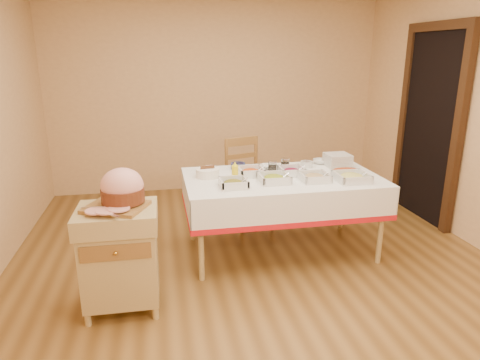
{
  "coord_description": "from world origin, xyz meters",
  "views": [
    {
      "loc": [
        -0.83,
        -3.4,
        1.87
      ],
      "look_at": [
        -0.12,
        0.2,
        0.78
      ],
      "focal_mm": 32.0,
      "sensor_mm": 36.0,
      "label": 1
    }
  ],
  "objects_px": {
    "ham_on_board": "(121,191)",
    "brass_platter": "(346,172)",
    "dining_table": "(282,193)",
    "bread_basket": "(208,173)",
    "mustard_bottle": "(235,173)",
    "butcher_cart": "(120,253)",
    "dining_chair": "(247,181)",
    "plate_stack": "(338,160)",
    "preserve_jar_left": "(272,167)",
    "preserve_jar_right": "(285,164)"
  },
  "relations": [
    {
      "from": "ham_on_board",
      "to": "brass_platter",
      "type": "xyz_separation_m",
      "value": [
        2.03,
        0.67,
        -0.15
      ]
    },
    {
      "from": "dining_table",
      "to": "bread_basket",
      "type": "distance_m",
      "value": 0.73
    },
    {
      "from": "ham_on_board",
      "to": "mustard_bottle",
      "type": "xyz_separation_m",
      "value": [
        0.94,
        0.62,
        -0.09
      ]
    },
    {
      "from": "butcher_cart",
      "to": "brass_platter",
      "type": "height_order",
      "value": "butcher_cart"
    },
    {
      "from": "bread_basket",
      "to": "dining_chair",
      "type": "bearing_deg",
      "value": 50.96
    },
    {
      "from": "bread_basket",
      "to": "plate_stack",
      "type": "distance_m",
      "value": 1.35
    },
    {
      "from": "butcher_cart",
      "to": "ham_on_board",
      "type": "distance_m",
      "value": 0.47
    },
    {
      "from": "butcher_cart",
      "to": "dining_table",
      "type": "bearing_deg",
      "value": 26.53
    },
    {
      "from": "dining_chair",
      "to": "plate_stack",
      "type": "xyz_separation_m",
      "value": [
        0.83,
        -0.51,
        0.32
      ]
    },
    {
      "from": "bread_basket",
      "to": "brass_platter",
      "type": "xyz_separation_m",
      "value": [
        1.32,
        -0.15,
        -0.02
      ]
    },
    {
      "from": "dining_table",
      "to": "preserve_jar_left",
      "type": "height_order",
      "value": "preserve_jar_left"
    },
    {
      "from": "preserve_jar_right",
      "to": "mustard_bottle",
      "type": "bearing_deg",
      "value": -150.7
    },
    {
      "from": "preserve_jar_left",
      "to": "plate_stack",
      "type": "xyz_separation_m",
      "value": [
        0.71,
        0.08,
        0.01
      ]
    },
    {
      "from": "mustard_bottle",
      "to": "plate_stack",
      "type": "distance_m",
      "value": 1.17
    },
    {
      "from": "plate_stack",
      "to": "brass_platter",
      "type": "relative_size",
      "value": 0.78
    },
    {
      "from": "mustard_bottle",
      "to": "plate_stack",
      "type": "height_order",
      "value": "mustard_bottle"
    },
    {
      "from": "mustard_bottle",
      "to": "plate_stack",
      "type": "relative_size",
      "value": 0.78
    },
    {
      "from": "butcher_cart",
      "to": "mustard_bottle",
      "type": "xyz_separation_m",
      "value": [
        0.98,
        0.66,
        0.38
      ]
    },
    {
      "from": "preserve_jar_left",
      "to": "bread_basket",
      "type": "height_order",
      "value": "preserve_jar_left"
    },
    {
      "from": "ham_on_board",
      "to": "preserve_jar_right",
      "type": "bearing_deg",
      "value": 31.92
    },
    {
      "from": "brass_platter",
      "to": "butcher_cart",
      "type": "bearing_deg",
      "value": -161.37
    },
    {
      "from": "dining_chair",
      "to": "preserve_jar_left",
      "type": "relative_size",
      "value": 8.78
    },
    {
      "from": "dining_chair",
      "to": "mustard_bottle",
      "type": "bearing_deg",
      "value": -109.38
    },
    {
      "from": "butcher_cart",
      "to": "mustard_bottle",
      "type": "distance_m",
      "value": 1.24
    },
    {
      "from": "bread_basket",
      "to": "plate_stack",
      "type": "xyz_separation_m",
      "value": [
        1.35,
        0.13,
        0.02
      ]
    },
    {
      "from": "dining_table",
      "to": "plate_stack",
      "type": "xyz_separation_m",
      "value": [
        0.66,
        0.25,
        0.23
      ]
    },
    {
      "from": "butcher_cart",
      "to": "bread_basket",
      "type": "height_order",
      "value": "bread_basket"
    },
    {
      "from": "dining_table",
      "to": "preserve_jar_right",
      "type": "distance_m",
      "value": 0.34
    },
    {
      "from": "dining_table",
      "to": "preserve_jar_right",
      "type": "xyz_separation_m",
      "value": [
        0.1,
        0.25,
        0.21
      ]
    },
    {
      "from": "mustard_bottle",
      "to": "bread_basket",
      "type": "height_order",
      "value": "mustard_bottle"
    },
    {
      "from": "brass_platter",
      "to": "preserve_jar_right",
      "type": "bearing_deg",
      "value": 152.8
    },
    {
      "from": "preserve_jar_left",
      "to": "mustard_bottle",
      "type": "xyz_separation_m",
      "value": [
        -0.41,
        -0.24,
        0.03
      ]
    },
    {
      "from": "ham_on_board",
      "to": "preserve_jar_right",
      "type": "distance_m",
      "value": 1.78
    },
    {
      "from": "butcher_cart",
      "to": "preserve_jar_right",
      "type": "relative_size",
      "value": 7.21
    },
    {
      "from": "butcher_cart",
      "to": "bread_basket",
      "type": "bearing_deg",
      "value": 48.1
    },
    {
      "from": "ham_on_board",
      "to": "preserve_jar_right",
      "type": "xyz_separation_m",
      "value": [
        1.51,
        0.94,
        -0.12
      ]
    },
    {
      "from": "ham_on_board",
      "to": "dining_table",
      "type": "bearing_deg",
      "value": 26.12
    },
    {
      "from": "preserve_jar_right",
      "to": "brass_platter",
      "type": "height_order",
      "value": "preserve_jar_right"
    },
    {
      "from": "butcher_cart",
      "to": "brass_platter",
      "type": "xyz_separation_m",
      "value": [
        2.08,
        0.7,
        0.32
      ]
    },
    {
      "from": "preserve_jar_right",
      "to": "plate_stack",
      "type": "distance_m",
      "value": 0.56
    },
    {
      "from": "ham_on_board",
      "to": "preserve_jar_right",
      "type": "relative_size",
      "value": 3.87
    },
    {
      "from": "dining_table",
      "to": "bread_basket",
      "type": "relative_size",
      "value": 8.25
    },
    {
      "from": "bread_basket",
      "to": "plate_stack",
      "type": "height_order",
      "value": "plate_stack"
    },
    {
      "from": "preserve_jar_left",
      "to": "plate_stack",
      "type": "bearing_deg",
      "value": 6.3
    },
    {
      "from": "butcher_cart",
      "to": "ham_on_board",
      "type": "xyz_separation_m",
      "value": [
        0.04,
        0.03,
        0.47
      ]
    },
    {
      "from": "dining_table",
      "to": "mustard_bottle",
      "type": "height_order",
      "value": "mustard_bottle"
    },
    {
      "from": "preserve_jar_left",
      "to": "preserve_jar_right",
      "type": "height_order",
      "value": "preserve_jar_right"
    },
    {
      "from": "dining_table",
      "to": "preserve_jar_right",
      "type": "height_order",
      "value": "preserve_jar_right"
    },
    {
      "from": "butcher_cart",
      "to": "preserve_jar_right",
      "type": "bearing_deg",
      "value": 32.11
    },
    {
      "from": "brass_platter",
      "to": "ham_on_board",
      "type": "bearing_deg",
      "value": -161.87
    }
  ]
}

